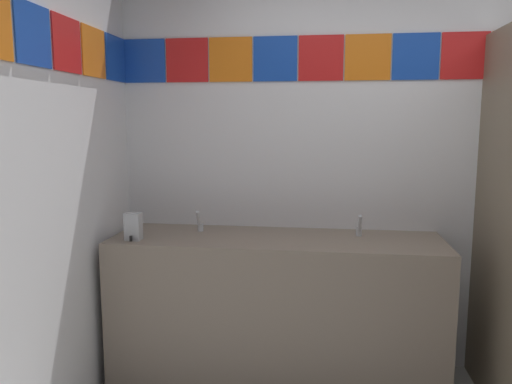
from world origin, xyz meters
TOP-DOWN VIEW (x-y plane):
  - wall_back at (-0.00, 1.52)m, footprint 3.67×0.09m
  - vanity_counter at (-0.81, 1.19)m, footprint 1.96×0.59m
  - faucet_left at (-1.30, 1.28)m, footprint 0.04×0.10m
  - faucet_right at (-0.32, 1.28)m, footprint 0.04×0.10m
  - soap_dispenser at (-1.63, 1.01)m, footprint 0.09×0.09m

SIDE VIEW (x-z plane):
  - vanity_counter at x=-0.81m, z-range 0.01..0.90m
  - faucet_left at x=-1.30m, z-range 0.87..1.01m
  - faucet_right at x=-0.32m, z-range 0.87..1.01m
  - soap_dispenser at x=-1.63m, z-range 0.89..1.05m
  - wall_back at x=0.00m, z-range 0.01..2.66m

